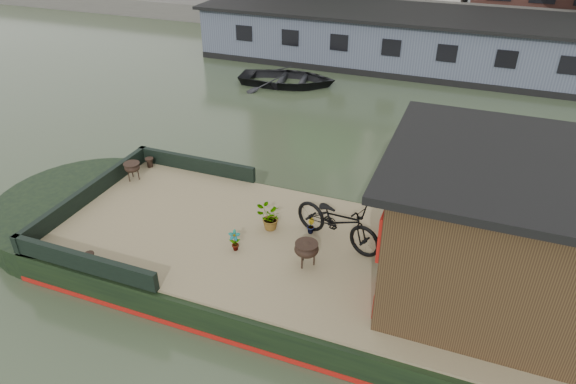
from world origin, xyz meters
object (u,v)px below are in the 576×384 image
(cabin, at_px, (514,233))
(potted_plant_a, at_px, (235,241))
(brazier_rear, at_px, (133,171))
(bicycle, at_px, (338,220))
(dinghy, at_px, (287,75))
(brazier_front, at_px, (306,254))

(cabin, relative_size, potted_plant_a, 9.63)
(cabin, distance_m, brazier_rear, 7.92)
(cabin, bearing_deg, potted_plant_a, -174.01)
(potted_plant_a, bearing_deg, bicycle, 28.76)
(cabin, height_order, bicycle, cabin)
(bicycle, relative_size, dinghy, 0.52)
(brazier_rear, relative_size, dinghy, 0.12)
(cabin, bearing_deg, brazier_rear, 172.26)
(cabin, xyz_separation_m, brazier_front, (-3.15, -0.40, -1.00))
(potted_plant_a, height_order, brazier_rear, potted_plant_a)
(dinghy, bearing_deg, bicycle, -162.35)
(cabin, height_order, dinghy, cabin)
(brazier_front, height_order, dinghy, brazier_front)
(cabin, distance_m, bicycle, 2.97)
(potted_plant_a, relative_size, brazier_front, 0.91)
(brazier_rear, bearing_deg, bicycle, -7.20)
(bicycle, distance_m, brazier_front, 0.92)
(bicycle, bearing_deg, cabin, -79.24)
(bicycle, xyz_separation_m, brazier_rear, (-4.94, 0.62, -0.27))
(cabin, distance_m, potted_plant_a, 4.63)
(cabin, xyz_separation_m, brazier_rear, (-7.78, 1.06, -1.02))
(cabin, relative_size, brazier_front, 8.73)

